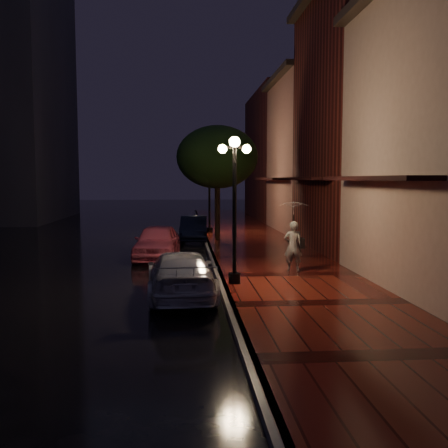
# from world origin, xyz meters

# --- Properties ---
(ground) EXTENTS (120.00, 120.00, 0.00)m
(ground) POSITION_xyz_m (0.00, 0.00, 0.00)
(ground) COLOR black
(ground) RESTS_ON ground
(sidewalk) EXTENTS (4.50, 60.00, 0.15)m
(sidewalk) POSITION_xyz_m (2.25, 0.00, 0.07)
(sidewalk) COLOR #470F0C
(sidewalk) RESTS_ON ground
(curb) EXTENTS (0.25, 60.00, 0.15)m
(curb) POSITION_xyz_m (0.00, 0.00, 0.07)
(curb) COLOR #595451
(curb) RESTS_ON ground
(storefront_mid) EXTENTS (5.00, 8.00, 11.00)m
(storefront_mid) POSITION_xyz_m (7.00, 2.00, 5.50)
(storefront_mid) COLOR #511914
(storefront_mid) RESTS_ON ground
(storefront_far) EXTENTS (5.00, 8.00, 9.00)m
(storefront_far) POSITION_xyz_m (7.00, 10.00, 4.50)
(storefront_far) COLOR #8C5951
(storefront_far) RESTS_ON ground
(storefront_extra) EXTENTS (5.00, 12.00, 10.00)m
(storefront_extra) POSITION_xyz_m (7.00, 20.00, 5.00)
(storefront_extra) COLOR #511914
(storefront_extra) RESTS_ON ground
(streetlamp_near) EXTENTS (0.96, 0.36, 4.31)m
(streetlamp_near) POSITION_xyz_m (0.35, -5.00, 2.60)
(streetlamp_near) COLOR black
(streetlamp_near) RESTS_ON sidewalk
(streetlamp_far) EXTENTS (0.96, 0.36, 4.31)m
(streetlamp_far) POSITION_xyz_m (0.35, 9.00, 2.60)
(streetlamp_far) COLOR black
(streetlamp_far) RESTS_ON sidewalk
(street_tree) EXTENTS (4.16, 4.16, 5.80)m
(street_tree) POSITION_xyz_m (0.61, 5.99, 4.24)
(street_tree) COLOR black
(street_tree) RESTS_ON sidewalk
(pink_car) EXTENTS (1.96, 4.21, 1.40)m
(pink_car) POSITION_xyz_m (-2.21, 0.71, 0.70)
(pink_car) COLOR #E45E7A
(pink_car) RESTS_ON ground
(navy_car) EXTENTS (1.54, 3.98, 1.29)m
(navy_car) POSITION_xyz_m (-0.60, 6.65, 0.65)
(navy_car) COLOR black
(navy_car) RESTS_ON ground
(silver_car) EXTENTS (2.03, 4.49, 1.28)m
(silver_car) POSITION_xyz_m (-1.22, -6.07, 0.64)
(silver_car) COLOR #B8B9C0
(silver_car) RESTS_ON ground
(woman_with_umbrella) EXTENTS (0.98, 1.00, 2.37)m
(woman_with_umbrella) POSITION_xyz_m (2.50, -3.26, 1.71)
(woman_with_umbrella) COLOR beige
(woman_with_umbrella) RESTS_ON sidewalk
(parking_meter) EXTENTS (0.14, 0.13, 1.32)m
(parking_meter) POSITION_xyz_m (1.00, 1.23, 0.95)
(parking_meter) COLOR black
(parking_meter) RESTS_ON sidewalk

